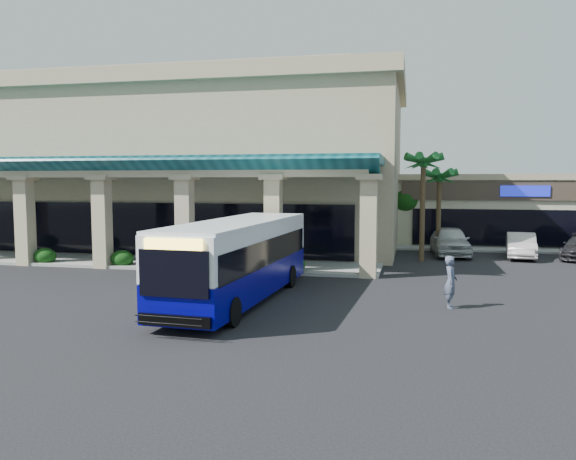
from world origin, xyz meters
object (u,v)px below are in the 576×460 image
(transit_bus, at_px, (238,261))
(car_white, at_px, (521,245))
(car_silver, at_px, (450,241))
(pedestrian, at_px, (451,282))

(transit_bus, xyz_separation_m, car_white, (12.43, 14.77, -0.77))
(transit_bus, xyz_separation_m, car_silver, (8.49, 14.99, -0.63))
(pedestrian, height_order, car_silver, pedestrian)
(pedestrian, distance_m, car_white, 15.05)
(car_silver, height_order, car_white, car_silver)
(transit_bus, distance_m, car_white, 19.32)
(pedestrian, height_order, car_white, pedestrian)
(pedestrian, bearing_deg, transit_bus, 99.09)
(transit_bus, height_order, car_silver, transit_bus)
(transit_bus, distance_m, pedestrian, 7.62)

